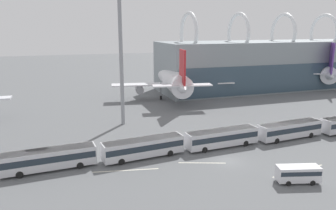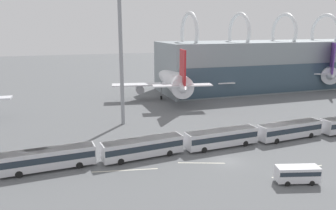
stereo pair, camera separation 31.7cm
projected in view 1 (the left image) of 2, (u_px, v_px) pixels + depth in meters
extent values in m
plane|color=slate|center=(228.00, 161.00, 50.67)|extent=(440.00, 440.00, 0.00)
cube|color=gray|center=(301.00, 63.00, 115.24)|extent=(101.95, 21.33, 15.78)
cube|color=#384C5B|center=(323.00, 76.00, 106.03)|extent=(99.91, 0.20, 8.68)
torus|color=white|center=(189.00, 33.00, 99.22)|extent=(1.10, 13.11, 13.11)
torus|color=white|center=(238.00, 33.00, 104.65)|extent=(1.10, 13.11, 13.11)
torus|color=white|center=(283.00, 33.00, 110.08)|extent=(1.10, 13.11, 13.11)
torus|color=white|center=(324.00, 33.00, 115.51)|extent=(1.10, 13.11, 13.11)
cylinder|color=white|center=(173.00, 79.00, 95.38)|extent=(10.45, 29.34, 5.75)
sphere|color=white|center=(165.00, 73.00, 109.20)|extent=(5.64, 5.64, 5.64)
cone|color=white|center=(183.00, 88.00, 81.56)|extent=(6.44, 7.14, 5.46)
cube|color=white|center=(174.00, 84.00, 93.93)|extent=(35.44, 9.85, 0.35)
cylinder|color=gray|center=(139.00, 89.00, 92.68)|extent=(2.83, 3.89, 2.27)
cylinder|color=gray|center=(207.00, 87.00, 95.81)|extent=(2.83, 3.89, 2.27)
cube|color=red|center=(182.00, 67.00, 81.05)|extent=(1.39, 6.00, 8.59)
cube|color=white|center=(182.00, 85.00, 82.10)|extent=(15.28, 5.64, 0.28)
cylinder|color=gray|center=(167.00, 83.00, 105.29)|extent=(0.36, 0.36, 4.38)
cylinder|color=black|center=(167.00, 90.00, 105.79)|extent=(0.63, 1.16, 1.10)
cylinder|color=gray|center=(161.00, 90.00, 93.74)|extent=(0.36, 0.36, 4.38)
cylinder|color=black|center=(161.00, 98.00, 94.24)|extent=(0.63, 1.16, 1.10)
cylinder|color=gray|center=(186.00, 89.00, 94.93)|extent=(0.36, 0.36, 4.38)
cylinder|color=black|center=(186.00, 97.00, 95.43)|extent=(0.63, 1.16, 1.10)
cylinder|color=silver|center=(321.00, 70.00, 119.81)|extent=(24.14, 31.01, 5.51)
sphere|color=silver|center=(315.00, 65.00, 135.72)|extent=(5.40, 5.40, 5.40)
cone|color=silver|center=(330.00, 76.00, 103.90)|extent=(8.58, 9.13, 5.23)
cube|color=silver|center=(322.00, 73.00, 118.09)|extent=(33.65, 25.22, 0.35)
cylinder|color=gray|center=(290.00, 75.00, 121.33)|extent=(3.52, 3.79, 2.06)
cube|color=#5B338C|center=(331.00, 58.00, 103.38)|extent=(4.18, 5.70, 9.55)
cube|color=silver|center=(329.00, 74.00, 104.55)|extent=(13.54, 10.87, 0.28)
cylinder|color=gray|center=(316.00, 73.00, 131.08)|extent=(0.36, 0.36, 4.12)
cylinder|color=black|center=(315.00, 78.00, 131.56)|extent=(1.00, 1.16, 1.10)
cylinder|color=gray|center=(311.00, 77.00, 119.45)|extent=(0.36, 0.36, 4.12)
cylinder|color=black|center=(310.00, 83.00, 119.92)|extent=(1.00, 1.16, 1.10)
cylinder|color=gray|center=(332.00, 78.00, 117.50)|extent=(0.36, 0.36, 4.12)
cylinder|color=black|center=(331.00, 83.00, 117.97)|extent=(1.00, 1.16, 1.10)
cube|color=silver|center=(50.00, 158.00, 47.31)|extent=(13.24, 3.58, 2.71)
cube|color=#232D38|center=(49.00, 157.00, 47.25)|extent=(12.98, 3.60, 0.95)
cube|color=silver|center=(49.00, 150.00, 47.01)|extent=(12.84, 3.48, 0.12)
cylinder|color=black|center=(78.00, 159.00, 50.26)|extent=(1.02, 0.36, 1.00)
cylinder|color=black|center=(80.00, 165.00, 47.96)|extent=(1.02, 0.36, 1.00)
cylinder|color=black|center=(20.00, 167.00, 47.23)|extent=(1.02, 0.36, 1.00)
cylinder|color=black|center=(20.00, 175.00, 44.93)|extent=(1.02, 0.36, 1.00)
cube|color=silver|center=(143.00, 147.00, 51.78)|extent=(13.31, 4.14, 2.71)
cube|color=#232D38|center=(143.00, 146.00, 51.72)|extent=(13.05, 4.14, 0.95)
cube|color=silver|center=(143.00, 139.00, 51.48)|extent=(12.91, 4.01, 0.12)
cylinder|color=black|center=(164.00, 148.00, 54.86)|extent=(1.03, 0.40, 1.00)
cylinder|color=black|center=(170.00, 153.00, 52.60)|extent=(1.03, 0.40, 1.00)
cylinder|color=black|center=(117.00, 156.00, 51.52)|extent=(1.03, 0.40, 1.00)
cylinder|color=black|center=(121.00, 162.00, 49.26)|extent=(1.03, 0.40, 1.00)
cube|color=silver|center=(222.00, 137.00, 56.43)|extent=(13.23, 3.51, 2.71)
cube|color=#232D38|center=(222.00, 136.00, 56.37)|extent=(12.97, 3.52, 0.95)
cube|color=silver|center=(222.00, 130.00, 56.13)|extent=(12.83, 3.40, 0.12)
cylinder|color=black|center=(237.00, 139.00, 59.36)|extent=(1.02, 0.36, 1.00)
cylinder|color=black|center=(246.00, 143.00, 57.05)|extent=(1.02, 0.36, 1.00)
cylinder|color=black|center=(197.00, 145.00, 56.37)|extent=(1.02, 0.36, 1.00)
cylinder|color=black|center=(204.00, 150.00, 54.06)|extent=(1.02, 0.36, 1.00)
cube|color=silver|center=(290.00, 130.00, 60.76)|extent=(13.26, 3.73, 2.71)
cube|color=#232D38|center=(290.00, 128.00, 60.69)|extent=(13.00, 3.74, 0.95)
cube|color=silver|center=(290.00, 123.00, 60.46)|extent=(12.86, 3.62, 0.12)
cylinder|color=black|center=(300.00, 131.00, 63.74)|extent=(1.02, 0.37, 1.00)
cylinder|color=black|center=(311.00, 135.00, 61.45)|extent=(1.02, 0.37, 1.00)
cylinder|color=black|center=(267.00, 137.00, 60.63)|extent=(1.02, 0.37, 1.00)
cylinder|color=black|center=(277.00, 141.00, 58.34)|extent=(1.02, 0.37, 1.00)
cylinder|color=black|center=(328.00, 130.00, 64.79)|extent=(1.01, 0.34, 1.00)
cube|color=silver|center=(298.00, 173.00, 43.47)|extent=(5.93, 3.40, 2.00)
cube|color=#232D38|center=(298.00, 171.00, 43.40)|extent=(5.78, 3.38, 0.60)
cylinder|color=black|center=(306.00, 177.00, 44.66)|extent=(0.73, 0.40, 0.70)
cylinder|color=black|center=(313.00, 183.00, 42.89)|extent=(0.73, 0.40, 0.70)
cylinder|color=black|center=(283.00, 177.00, 44.49)|extent=(0.73, 0.40, 0.70)
cylinder|color=black|center=(288.00, 183.00, 42.72)|extent=(0.73, 0.40, 0.70)
cylinder|color=gray|center=(121.00, 56.00, 67.00)|extent=(0.78, 0.78, 29.11)
cube|color=silver|center=(298.00, 171.00, 47.28)|extent=(9.71, 1.42, 0.01)
cube|color=silver|center=(202.00, 163.00, 50.07)|extent=(6.85, 2.72, 0.01)
cube|color=silver|center=(126.00, 170.00, 47.44)|extent=(9.40, 2.10, 0.01)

